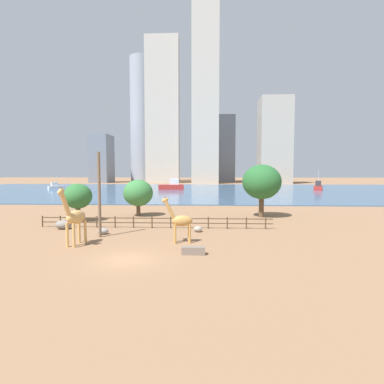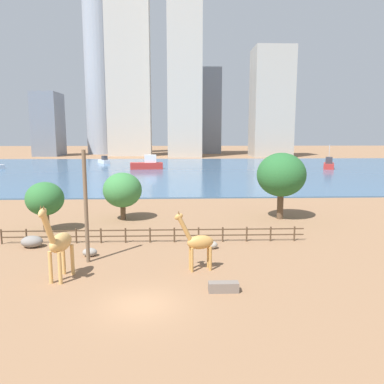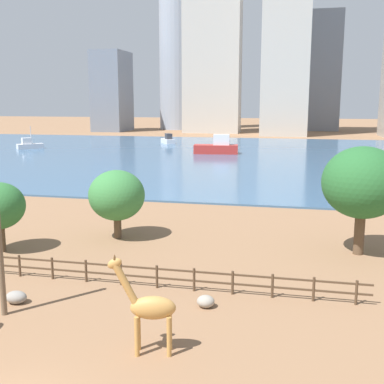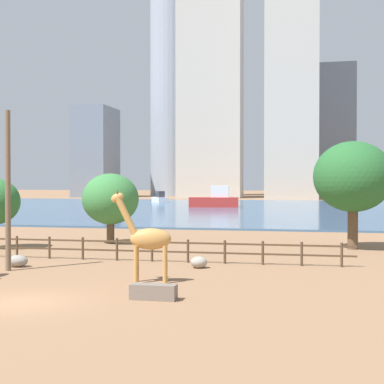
{
  "view_description": "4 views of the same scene",
  "coord_description": "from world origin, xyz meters",
  "views": [
    {
      "loc": [
        5.73,
        -20.96,
        6.37
      ],
      "look_at": [
        3.17,
        31.47,
        2.71
      ],
      "focal_mm": 28.0,
      "sensor_mm": 36.0,
      "label": 1
    },
    {
      "loc": [
        2.06,
        -19.44,
        9.29
      ],
      "look_at": [
        3.99,
        31.44,
        1.38
      ],
      "focal_mm": 35.0,
      "sensor_mm": 36.0,
      "label": 2
    },
    {
      "loc": [
        8.99,
        -12.2,
        10.2
      ],
      "look_at": [
        1.67,
        21.37,
        3.67
      ],
      "focal_mm": 45.0,
      "sensor_mm": 36.0,
      "label": 3
    },
    {
      "loc": [
        10.85,
        -20.28,
        4.57
      ],
      "look_at": [
        -0.49,
        33.65,
        3.59
      ],
      "focal_mm": 55.0,
      "sensor_mm": 36.0,
      "label": 4
    }
  ],
  "objects": [
    {
      "name": "boulder_by_pole",
      "position": [
        -10.05,
        10.97,
        0.49
      ],
      "size": [
        1.78,
        1.3,
        0.97
      ],
      "primitive_type": "ellipsoid",
      "color": "gray",
      "rests_on": "ground"
    },
    {
      "name": "enclosure_fence",
      "position": [
        -0.17,
        12.0,
        0.76
      ],
      "size": [
        26.12,
        0.14,
        1.3
      ],
      "color": "#4C3826",
      "rests_on": "ground"
    },
    {
      "name": "tree_left_large",
      "position": [
        -3.95,
        20.85,
        3.27
      ],
      "size": [
        4.18,
        4.18,
        5.17
      ],
      "color": "brown",
      "rests_on": "ground"
    },
    {
      "name": "skyline_tower_glass",
      "position": [
        -53.08,
        144.8,
        13.26
      ],
      "size": [
        10.2,
        14.75,
        26.53
      ],
      "primitive_type": "cube",
      "color": "slate",
      "rests_on": "ground"
    },
    {
      "name": "skyline_block_left",
      "position": [
        -33.26,
        160.58,
        37.02
      ],
      "size": [
        14.46,
        14.46,
        74.04
      ],
      "primitive_type": "cylinder",
      "color": "#939EAD",
      "rests_on": "ground"
    },
    {
      "name": "boat_barge",
      "position": [
        42.09,
        78.22,
        1.26
      ],
      "size": [
        4.98,
        7.51,
        6.37
      ],
      "rotation": [
        0.0,
        0.0,
        1.19
      ],
      "color": "#B22D28",
      "rests_on": "harbor_water"
    },
    {
      "name": "skyline_block_right",
      "position": [
        16.45,
        163.52,
        19.91
      ],
      "size": [
        12.33,
        11.67,
        39.83
      ],
      "primitive_type": "cube",
      "color": "gray",
      "rests_on": "ground"
    },
    {
      "name": "utility_pole",
      "position": [
        -4.55,
        7.17,
        4.11
      ],
      "size": [
        0.28,
        0.28,
        8.21
      ],
      "primitive_type": "cylinder",
      "color": "brown",
      "rests_on": "ground"
    },
    {
      "name": "ground_plane",
      "position": [
        0.0,
        80.0,
        0.0
      ],
      "size": [
        400.0,
        400.0,
        0.0
      ],
      "primitive_type": "plane",
      "color": "#8C6647"
    },
    {
      "name": "skyline_tower_needle",
      "position": [
        40.48,
        135.97,
        21.76
      ],
      "size": [
        15.73,
        14.71,
        43.52
      ],
      "primitive_type": "cube",
      "color": "#ADA89E",
      "rests_on": "ground"
    },
    {
      "name": "skyline_tower_short",
      "position": [
        4.93,
        135.76,
        48.42
      ],
      "size": [
        13.62,
        13.71,
        96.85
      ],
      "primitive_type": "cube",
      "color": "#B7B2A8",
      "rests_on": "ground"
    },
    {
      "name": "boulder_small",
      "position": [
        -4.74,
        8.49,
        0.32
      ],
      "size": [
        1.1,
        0.85,
        0.64
      ],
      "primitive_type": "ellipsoid",
      "color": "gray",
      "rests_on": "ground"
    },
    {
      "name": "giraffe_tall",
      "position": [
        3.42,
        5.22,
        1.99
      ],
      "size": [
        2.84,
        1.11,
        4.22
      ],
      "rotation": [
        0.0,
        0.0,
        3.35
      ],
      "color": "#C18C47",
      "rests_on": "ground"
    },
    {
      "name": "boat_ferry",
      "position": [
        -46.33,
        79.83,
        1.0
      ],
      "size": [
        5.12,
        5.11,
        4.78
      ],
      "rotation": [
        0.0,
        0.0,
        0.78
      ],
      "color": "silver",
      "rests_on": "harbor_water"
    },
    {
      "name": "skyline_block_central",
      "position": [
        -18.24,
        142.61,
        38.95
      ],
      "size": [
        18.0,
        8.0,
        77.91
      ],
      "primitive_type": "cube",
      "color": "#B7B2A8",
      "rests_on": "ground"
    },
    {
      "name": "giraffe_companion",
      "position": [
        -5.5,
        3.79,
        2.45
      ],
      "size": [
        1.38,
        3.46,
        5.21
      ],
      "rotation": [
        0.0,
        0.0,
        4.5
      ],
      "color": "tan",
      "rests_on": "ground"
    },
    {
      "name": "boat_tug",
      "position": [
        -21.09,
        98.75,
        1.01
      ],
      "size": [
        4.54,
        5.66,
        2.39
      ],
      "rotation": [
        0.0,
        0.0,
        2.13
      ],
      "color": "silver",
      "rests_on": "harbor_water"
    },
    {
      "name": "tree_right_tall",
      "position": [
        -10.6,
        16.06,
        3.18
      ],
      "size": [
        3.55,
        3.55,
        4.81
      ],
      "color": "brown",
      "rests_on": "ground"
    },
    {
      "name": "boat_sailboat",
      "position": [
        -5.97,
        79.06,
        1.45
      ],
      "size": [
        8.7,
        3.98,
        3.7
      ],
      "rotation": [
        0.0,
        0.0,
        3.26
      ],
      "color": "#B22D28",
      "rests_on": "harbor_water"
    },
    {
      "name": "boulder_near_fence",
      "position": [
        4.83,
        10.08,
        0.31
      ],
      "size": [
        0.89,
        0.82,
        0.61
      ],
      "primitive_type": "ellipsoid",
      "color": "gray",
      "rests_on": "ground"
    },
    {
      "name": "tree_center_broad",
      "position": [
        13.33,
        20.69,
        4.87
      ],
      "size": [
        5.31,
        5.31,
        7.29
      ],
      "color": "brown",
      "rests_on": "ground"
    },
    {
      "name": "feeding_trough",
      "position": [
        4.74,
        1.55,
        0.3
      ],
      "size": [
        1.8,
        0.6,
        0.6
      ],
      "primitive_type": "cube",
      "color": "#72665B",
      "rests_on": "ground"
    },
    {
      "name": "harbor_water",
      "position": [
        0.0,
        77.0,
        0.1
      ],
      "size": [
        180.0,
        86.0,
        0.2
      ],
      "primitive_type": "cube",
      "color": "#3D6084",
      "rests_on": "ground"
    }
  ]
}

